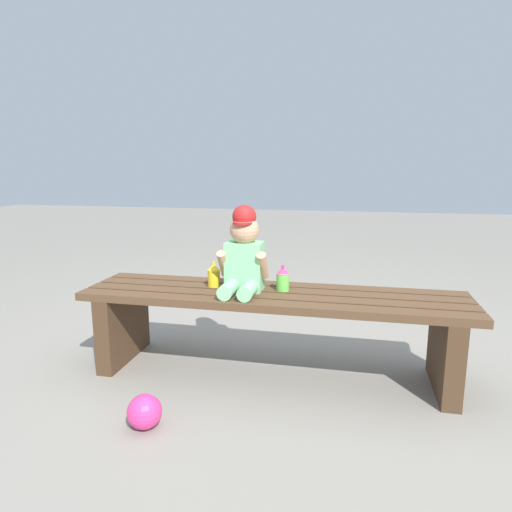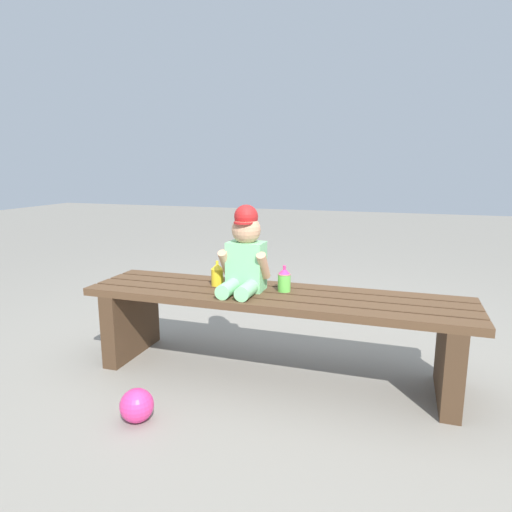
{
  "view_description": "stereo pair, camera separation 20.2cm",
  "coord_description": "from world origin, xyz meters",
  "px_view_note": "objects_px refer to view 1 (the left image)",
  "views": [
    {
      "loc": [
        0.35,
        -1.99,
        0.99
      ],
      "look_at": [
        -0.07,
        -0.05,
        0.58
      ],
      "focal_mm": 31.51,
      "sensor_mm": 36.0,
      "label": 1
    },
    {
      "loc": [
        0.54,
        -1.94,
        0.99
      ],
      "look_at": [
        -0.07,
        -0.05,
        0.58
      ],
      "focal_mm": 31.51,
      "sensor_mm": 36.0,
      "label": 2
    }
  ],
  "objects_px": {
    "park_bench": "(272,317)",
    "toy_ball": "(145,412)",
    "child_figure": "(244,254)",
    "sippy_cup_right": "(283,279)",
    "sippy_cup_left": "(214,275)"
  },
  "relations": [
    {
      "from": "park_bench",
      "to": "sippy_cup_left",
      "type": "bearing_deg",
      "value": 172.28
    },
    {
      "from": "child_figure",
      "to": "toy_ball",
      "type": "xyz_separation_m",
      "value": [
        -0.26,
        -0.56,
        -0.51
      ]
    },
    {
      "from": "child_figure",
      "to": "sippy_cup_right",
      "type": "relative_size",
      "value": 3.26
    },
    {
      "from": "sippy_cup_left",
      "to": "toy_ball",
      "type": "height_order",
      "value": "sippy_cup_left"
    },
    {
      "from": "child_figure",
      "to": "toy_ball",
      "type": "relative_size",
      "value": 3.05
    },
    {
      "from": "park_bench",
      "to": "toy_ball",
      "type": "bearing_deg",
      "value": -125.1
    },
    {
      "from": "park_bench",
      "to": "child_figure",
      "type": "height_order",
      "value": "child_figure"
    },
    {
      "from": "toy_ball",
      "to": "sippy_cup_right",
      "type": "bearing_deg",
      "value": 54.11
    },
    {
      "from": "child_figure",
      "to": "sippy_cup_right",
      "type": "distance_m",
      "value": 0.22
    },
    {
      "from": "sippy_cup_right",
      "to": "child_figure",
      "type": "bearing_deg",
      "value": -166.03
    },
    {
      "from": "sippy_cup_left",
      "to": "park_bench",
      "type": "bearing_deg",
      "value": -7.72
    },
    {
      "from": "park_bench",
      "to": "toy_ball",
      "type": "distance_m",
      "value": 0.72
    },
    {
      "from": "park_bench",
      "to": "sippy_cup_right",
      "type": "xyz_separation_m",
      "value": [
        0.04,
        0.04,
        0.18
      ]
    },
    {
      "from": "sippy_cup_right",
      "to": "toy_ball",
      "type": "relative_size",
      "value": 0.93
    },
    {
      "from": "park_bench",
      "to": "sippy_cup_left",
      "type": "relative_size",
      "value": 14.44
    }
  ]
}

